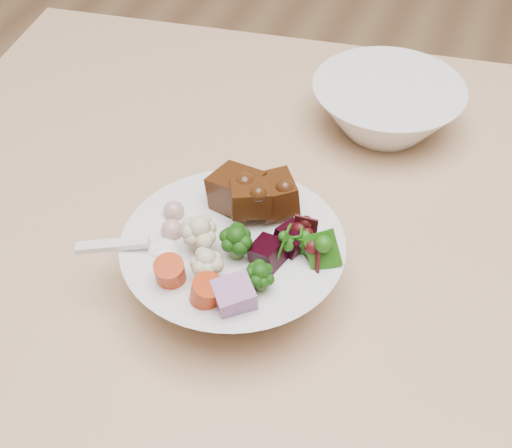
{
  "coord_description": "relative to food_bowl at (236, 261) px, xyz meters",
  "views": [
    {
      "loc": [
        -0.1,
        -0.38,
        1.21
      ],
      "look_at": [
        -0.25,
        0.02,
        0.79
      ],
      "focal_mm": 50.0,
      "sensor_mm": 36.0,
      "label": 1
    }
  ],
  "objects": [
    {
      "name": "side_bowl",
      "position": [
        0.07,
        0.27,
        -0.0
      ],
      "size": [
        0.16,
        0.16,
        0.05
      ],
      "primitive_type": null,
      "color": "white",
      "rests_on": "dining_table"
    },
    {
      "name": "soup_spoon",
      "position": [
        -0.06,
        -0.03,
        0.02
      ],
      "size": [
        0.09,
        0.05,
        0.02
      ],
      "rotation": [
        0.0,
        0.0,
        0.33
      ],
      "color": "white",
      "rests_on": "food_bowl"
    },
    {
      "name": "food_bowl",
      "position": [
        0.0,
        0.0,
        0.0
      ],
      "size": [
        0.19,
        0.19,
        0.1
      ],
      "color": "white",
      "rests_on": "dining_table"
    }
  ]
}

